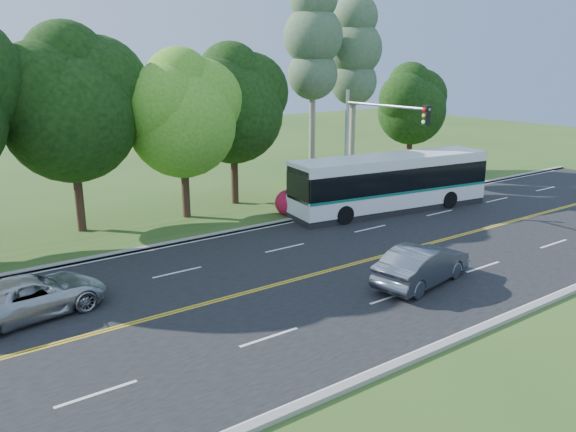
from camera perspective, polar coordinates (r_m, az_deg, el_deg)
ground at (r=24.27m, az=5.42°, el=-5.24°), size 120.00×120.00×0.00m
road at (r=24.27m, az=5.42°, el=-5.22°), size 60.00×14.00×0.02m
curb_north at (r=29.74m, az=-3.56°, el=-1.13°), size 60.00×0.30×0.15m
curb_south at (r=19.85m, az=19.18°, el=-10.76°), size 60.00×0.30×0.15m
grass_verge at (r=31.27m, az=-5.34°, el=-0.37°), size 60.00×4.00×0.10m
lane_markings at (r=24.21m, az=5.25°, el=-5.24°), size 57.60×13.82×0.00m
tree_row at (r=30.91m, az=-17.14°, el=11.42°), size 44.70×9.10×13.84m
bougainvillea_hedge at (r=34.48m, az=5.74°, el=2.26°), size 9.50×2.25×1.50m
traffic_signal at (r=31.33m, az=8.28°, el=8.19°), size 0.42×6.10×7.00m
transit_bus at (r=33.40m, az=10.36°, el=3.26°), size 12.67×4.31×3.25m
sedan at (r=22.83m, az=13.48°, el=-4.82°), size 5.00×2.52×1.57m
suv at (r=21.47m, az=-24.69°, el=-7.41°), size 5.40×3.09×1.42m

